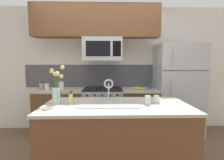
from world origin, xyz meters
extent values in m
plane|color=brown|center=(0.00, 0.00, 0.00)|extent=(10.00, 10.00, 0.00)
cube|color=silver|center=(0.30, 1.28, 1.30)|extent=(5.20, 0.10, 2.60)
cube|color=#4C4C51|center=(0.00, 1.22, 1.15)|extent=(3.31, 0.01, 0.48)
cube|color=brown|center=(-0.84, 0.90, 0.44)|extent=(0.93, 0.62, 0.88)
cube|color=#B2AD9E|center=(-0.84, 0.90, 0.89)|extent=(0.96, 0.65, 0.03)
cube|color=brown|center=(0.73, 0.90, 0.44)|extent=(0.70, 0.62, 0.88)
cube|color=#B2AD9E|center=(0.73, 0.90, 0.89)|extent=(0.73, 0.65, 0.03)
cube|color=#A8AAAF|center=(0.00, 0.90, 0.46)|extent=(0.76, 0.62, 0.91)
cube|color=black|center=(0.00, 0.90, 0.92)|extent=(0.76, 0.62, 0.01)
cylinder|color=black|center=(-0.18, 0.76, 0.93)|extent=(0.15, 0.15, 0.01)
cylinder|color=black|center=(0.18, 0.76, 0.93)|extent=(0.15, 0.15, 0.01)
cylinder|color=black|center=(-0.18, 1.04, 0.93)|extent=(0.15, 0.15, 0.01)
cylinder|color=black|center=(0.18, 1.04, 0.93)|extent=(0.15, 0.15, 0.01)
cylinder|color=black|center=(-0.27, 0.58, 0.85)|extent=(0.03, 0.02, 0.03)
cylinder|color=black|center=(-0.14, 0.58, 0.85)|extent=(0.03, 0.02, 0.03)
cylinder|color=black|center=(0.00, 0.58, 0.85)|extent=(0.03, 0.02, 0.03)
cylinder|color=black|center=(0.14, 0.58, 0.85)|extent=(0.03, 0.02, 0.03)
cylinder|color=black|center=(0.27, 0.58, 0.85)|extent=(0.03, 0.02, 0.03)
cube|color=#A8AAAF|center=(0.00, 0.88, 1.69)|extent=(0.74, 0.40, 0.43)
cube|color=black|center=(-0.07, 0.68, 1.69)|extent=(0.45, 0.00, 0.28)
cube|color=black|center=(0.27, 0.68, 1.69)|extent=(0.15, 0.00, 0.28)
cube|color=brown|center=(-0.12, 0.85, 2.21)|extent=(2.39, 0.34, 0.60)
cube|color=#A8AAAF|center=(1.52, 0.92, 0.90)|extent=(0.88, 0.72, 1.80)
cube|color=black|center=(1.52, 0.56, 1.30)|extent=(0.84, 0.00, 0.01)
cylinder|color=#99999E|center=(1.25, 0.54, 1.55)|extent=(0.01, 0.01, 0.32)
cylinder|color=#99999E|center=(1.25, 0.54, 0.76)|extent=(0.01, 0.01, 0.68)
cylinder|color=#997F5B|center=(-1.21, 0.94, 0.97)|extent=(0.10, 0.10, 0.13)
cylinder|color=black|center=(-1.21, 0.94, 1.05)|extent=(0.10, 0.10, 0.01)
cylinder|color=silver|center=(-1.09, 0.87, 0.97)|extent=(0.08, 0.08, 0.11)
cylinder|color=#B2B2B7|center=(-1.09, 0.87, 1.03)|extent=(0.08, 0.08, 0.01)
cylinder|color=silver|center=(-0.82, 0.91, 0.98)|extent=(0.11, 0.11, 0.14)
cylinder|color=#B2B2B7|center=(-0.82, 0.91, 1.06)|extent=(0.10, 0.10, 0.02)
ellipsoid|color=yellow|center=(0.70, 0.83, 0.93)|extent=(0.17, 0.10, 0.04)
ellipsoid|color=yellow|center=(0.71, 0.85, 0.93)|extent=(0.18, 0.05, 0.07)
ellipsoid|color=yellow|center=(0.71, 0.83, 0.93)|extent=(0.18, 0.06, 0.05)
ellipsoid|color=yellow|center=(0.72, 0.85, 0.93)|extent=(0.17, 0.11, 0.06)
cylinder|color=brown|center=(0.71, 0.84, 0.96)|extent=(0.02, 0.02, 0.03)
cylinder|color=#1E5184|center=(0.95, 0.95, 0.97)|extent=(0.08, 0.08, 0.11)
cube|color=brown|center=(0.21, -0.35, 0.44)|extent=(1.83, 0.90, 0.88)
cube|color=#B2AD9E|center=(0.21, -0.35, 0.89)|extent=(1.86, 0.93, 0.03)
cube|color=#ADAFB5|center=(0.11, -0.35, 0.91)|extent=(0.76, 0.44, 0.01)
cube|color=#ADAFB5|center=(-0.07, -0.35, 0.84)|extent=(0.30, 0.33, 0.15)
cube|color=#ADAFB5|center=(0.28, -0.35, 0.84)|extent=(0.30, 0.33, 0.15)
cylinder|color=#B7BABF|center=(0.11, -0.09, 0.92)|extent=(0.04, 0.04, 0.02)
cylinder|color=#B7BABF|center=(0.11, -0.09, 1.04)|extent=(0.02, 0.02, 0.22)
torus|color=#B7BABF|center=(0.11, -0.14, 1.15)|extent=(0.13, 0.02, 0.13)
cylinder|color=#B7BABF|center=(0.11, -0.20, 1.12)|extent=(0.02, 0.02, 0.06)
cube|color=#B7BABF|center=(0.14, -0.09, 0.95)|extent=(0.07, 0.01, 0.01)
cylinder|color=#DBCC75|center=(-0.39, -0.29, 0.98)|extent=(0.05, 0.05, 0.13)
cylinder|color=black|center=(-0.39, -0.29, 1.05)|extent=(0.02, 0.02, 0.02)
cube|color=black|center=(-0.37, -0.29, 1.07)|extent=(0.03, 0.01, 0.01)
cylinder|color=silver|center=(0.61, -0.37, 0.97)|extent=(0.07, 0.07, 0.11)
cylinder|color=silver|center=(0.74, -0.29, 0.96)|extent=(0.07, 0.07, 0.10)
cylinder|color=silver|center=(-0.58, -0.29, 1.01)|extent=(0.10, 0.10, 0.20)
cylinder|color=silver|center=(-0.58, -0.29, 0.95)|extent=(0.09, 0.09, 0.06)
cylinder|color=#386B2D|center=(-0.54, -0.29, 1.12)|extent=(0.08, 0.02, 0.29)
sphere|color=#EFE066|center=(-0.50, -0.30, 1.27)|extent=(0.05, 0.05, 0.05)
cylinder|color=#386B2D|center=(-0.54, -0.27, 1.18)|extent=(0.08, 0.04, 0.41)
sphere|color=#EFE066|center=(-0.50, -0.25, 1.38)|extent=(0.05, 0.05, 0.05)
cylinder|color=#386B2D|center=(-0.56, -0.32, 1.14)|extent=(0.04, 0.07, 0.33)
sphere|color=#EFE066|center=(-0.54, -0.35, 1.31)|extent=(0.06, 0.06, 0.06)
cylinder|color=#386B2D|center=(-0.58, -0.30, 1.14)|extent=(0.01, 0.03, 0.33)
sphere|color=#EFE066|center=(-0.58, -0.31, 1.30)|extent=(0.05, 0.05, 0.05)
cylinder|color=#386B2D|center=(-0.60, -0.29, 1.16)|extent=(0.05, 0.01, 0.38)
sphere|color=#EFE066|center=(-0.62, -0.29, 1.35)|extent=(0.04, 0.04, 0.04)
cylinder|color=#386B2D|center=(-0.61, -0.27, 1.15)|extent=(0.07, 0.04, 0.36)
sphere|color=#EFE066|center=(-0.64, -0.25, 1.33)|extent=(0.05, 0.05, 0.05)
camera|label=1|loc=(0.09, -2.55, 1.46)|focal=28.00mm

